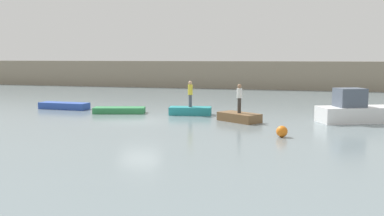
% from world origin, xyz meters
% --- Properties ---
extents(ground_plane, '(120.00, 120.00, 0.00)m').
position_xyz_m(ground_plane, '(0.00, 0.00, 0.00)').
color(ground_plane, slate).
extents(embankment_wall, '(80.00, 1.20, 3.40)m').
position_xyz_m(embankment_wall, '(0.00, 28.90, 1.70)').
color(embankment_wall, gray).
rests_on(embankment_wall, ground_plane).
extents(motorboat, '(5.63, 3.80, 2.05)m').
position_xyz_m(motorboat, '(12.97, 3.21, 0.68)').
color(motorboat, white).
rests_on(motorboat, ground_plane).
extents(rowboat_blue, '(3.85, 1.31, 0.49)m').
position_xyz_m(rowboat_blue, '(-7.89, 4.28, 0.24)').
color(rowboat_blue, '#2B4CAD').
rests_on(rowboat_blue, ground_plane).
extents(rowboat_green, '(3.74, 2.16, 0.41)m').
position_xyz_m(rowboat_green, '(-2.83, 3.17, 0.20)').
color(rowboat_green, '#2D7F47').
rests_on(rowboat_green, ground_plane).
extents(rowboat_teal, '(2.96, 1.58, 0.54)m').
position_xyz_m(rowboat_teal, '(2.21, 3.63, 0.27)').
color(rowboat_teal, teal).
rests_on(rowboat_teal, ground_plane).
extents(rowboat_brown, '(2.89, 2.51, 0.53)m').
position_xyz_m(rowboat_brown, '(5.93, 1.41, 0.26)').
color(rowboat_brown, brown).
rests_on(rowboat_brown, ground_plane).
extents(person_yellow_shirt, '(0.32, 0.32, 1.77)m').
position_xyz_m(person_yellow_shirt, '(2.21, 3.63, 1.53)').
color(person_yellow_shirt, '#4C4C56').
rests_on(person_yellow_shirt, rowboat_teal).
extents(person_white_shirt, '(0.32, 0.32, 1.75)m').
position_xyz_m(person_white_shirt, '(5.93, 1.41, 1.52)').
color(person_white_shirt, '#38332D').
rests_on(person_white_shirt, rowboat_brown).
extents(mooring_buoy, '(0.56, 0.56, 0.56)m').
position_xyz_m(mooring_buoy, '(8.80, -3.15, 0.28)').
color(mooring_buoy, orange).
rests_on(mooring_buoy, ground_plane).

